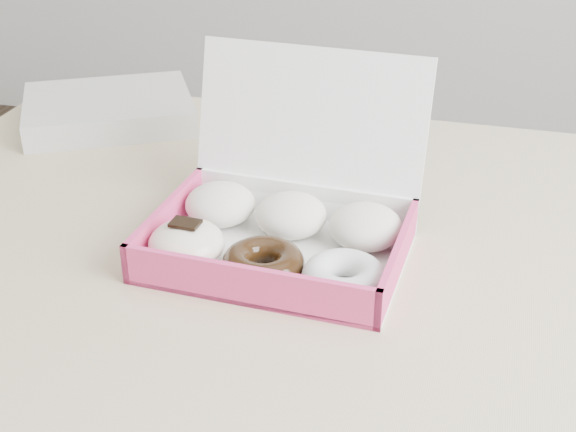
# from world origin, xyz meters

# --- Properties ---
(table) EXTENTS (1.20, 0.80, 0.75)m
(table) POSITION_xyz_m (0.00, 0.00, 0.67)
(table) COLOR tan
(table) RESTS_ON ground
(donut_box) EXTENTS (0.30, 0.27, 0.20)m
(donut_box) POSITION_xyz_m (-0.05, -0.05, 0.78)
(donut_box) COLOR white
(donut_box) RESTS_ON table
(newspapers) EXTENTS (0.32, 0.30, 0.04)m
(newspapers) POSITION_xyz_m (-0.42, 0.26, 0.77)
(newspapers) COLOR silver
(newspapers) RESTS_ON table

